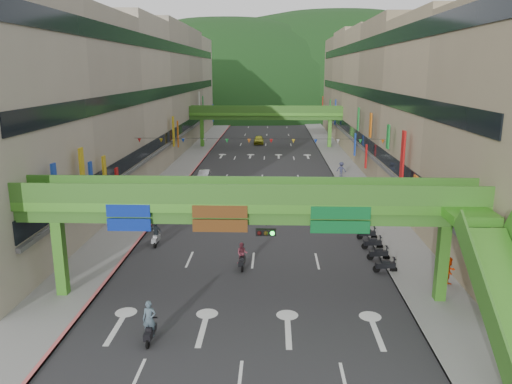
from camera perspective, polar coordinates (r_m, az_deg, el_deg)
The scene contains 23 objects.
ground at distance 24.66m, azimuth -1.54°, elevation -18.15°, with size 320.00×320.00×0.00m, color black.
road_slab at distance 72.09m, azimuth 0.89°, elevation 3.35°, with size 18.00×140.00×0.02m, color #28282B.
sidewalk_left at distance 73.11m, azimuth -7.77°, elevation 3.43°, with size 4.00×140.00×0.15m, color gray.
sidewalk_right at distance 72.70m, azimuth 9.61°, elevation 3.30°, with size 4.00×140.00×0.15m, color gray.
curb_left at distance 72.81m, azimuth -6.30°, elevation 3.44°, with size 0.20×140.00×0.18m, color #CC5959.
curb_right at distance 72.47m, azimuth 8.12°, elevation 3.34°, with size 0.20×140.00×0.18m, color gray.
building_row_left at distance 73.82m, azimuth -14.20°, elevation 10.58°, with size 12.80×95.00×19.00m.
building_row_right at distance 73.12m, azimuth 16.18°, elevation 10.43°, with size 12.80×95.00×19.00m.
overpass_near at distance 27.41m, azimuth 1.03°, elevation -2.82°, with size 28.00×12.27×7.10m.
overpass_far at distance 86.24m, azimuth 1.11°, elevation 8.69°, with size 28.00×2.20×7.10m.
hill_left at distance 182.09m, azimuth -3.20°, elevation 9.64°, with size 168.00×140.00×112.00m, color #1C4419.
hill_right at distance 202.69m, azimuth 8.83°, elevation 9.92°, with size 208.00×176.00×128.00m, color #1C4419.
bunting_string at distance 51.39m, azimuth 0.47°, elevation 5.85°, with size 26.00×0.36×0.47m.
scooter_rider_near at distance 25.67m, azimuth -12.07°, elevation -14.45°, with size 0.67×1.60×2.17m.
scooter_rider_mid at distance 33.69m, azimuth -1.60°, elevation -7.28°, with size 0.77×1.60×1.84m.
scooter_rider_left at distance 38.70m, azimuth -11.38°, elevation -4.79°, with size 0.90×1.60×1.84m.
scooter_rider_far at distance 51.89m, azimuth -5.71°, elevation 0.38°, with size 0.93×1.60×2.13m.
parked_scooter_row at distance 37.25m, azimuth 13.49°, elevation -6.26°, with size 1.60×7.19×1.08m.
car_silver at distance 60.90m, azimuth -5.93°, elevation 1.92°, with size 1.29×3.69×1.21m, color #B8BAC0.
car_yellow at distance 90.75m, azimuth 0.31°, elevation 5.98°, with size 1.77×4.40×1.50m, color gold.
pedestrian_red at distance 33.15m, azimuth 21.18°, elevation -8.68°, with size 0.87×0.68×1.80m, color #BE2A04.
pedestrian_dark at distance 52.00m, azimuth 13.98°, elevation -0.10°, with size 1.10×0.46×1.89m, color black.
pedestrian_blue at distance 62.65m, azimuth 9.72°, elevation 2.43°, with size 0.87×0.56×1.86m, color #313552.
Camera 1 is at (1.36, -20.89, 13.03)m, focal length 35.00 mm.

